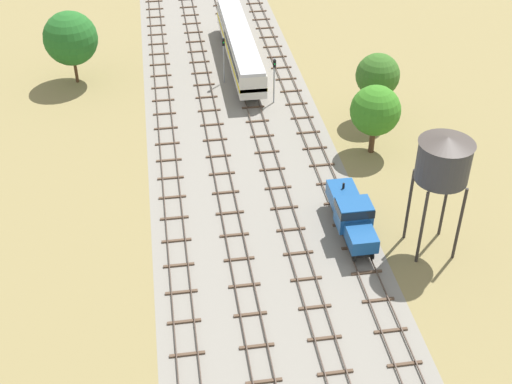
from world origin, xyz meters
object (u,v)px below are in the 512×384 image
Objects in this scene: passenger_coach_centre_left_mid at (240,44)px; water_tower at (444,160)px; signal_post_nearest at (224,54)px; shunter_loco_centre_near at (352,214)px; signal_post_mid at (274,75)px.

passenger_coach_centre_left_mid is 2.15× the size of water_tower.
signal_post_nearest reaches higher than passenger_coach_centre_left_mid.
shunter_loco_centre_near is 33.14m from passenger_coach_centre_left_mid.
water_tower is (10.37, -35.42, 5.70)m from passenger_coach_centre_left_mid.
water_tower reaches higher than passenger_coach_centre_left_mid.
shunter_loco_centre_near is 23.04m from signal_post_mid.
signal_post_nearest reaches higher than signal_post_mid.
passenger_coach_centre_left_mid is 5.01m from signal_post_nearest.
signal_post_mid reaches higher than shunter_loco_centre_near.
passenger_coach_centre_left_mid is at bearing 61.63° from signal_post_nearest.
shunter_loco_centre_near is 8.88m from water_tower.
signal_post_nearest is at bearing 130.19° from signal_post_mid.
water_tower is 27.21m from signal_post_mid.
signal_post_nearest is (-7.05, 28.45, 1.45)m from shunter_loco_centre_near.
water_tower reaches higher than signal_post_nearest.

